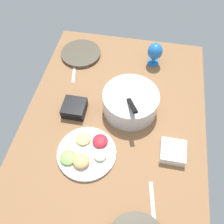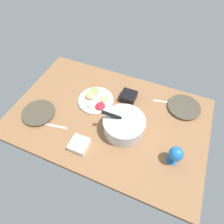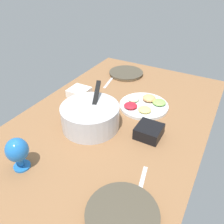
{
  "view_description": "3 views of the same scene",
  "coord_description": "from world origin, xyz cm",
  "px_view_note": "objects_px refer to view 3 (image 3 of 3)",
  "views": [
    {
      "loc": [
        66.56,
        12.22,
        117.09
      ],
      "look_at": [
        -7.64,
        -1.31,
        6.53
      ],
      "focal_mm": 38.59,
      "sensor_mm": 36.0,
      "label": 1
    },
    {
      "loc": [
        -38.42,
        83.64,
        127.48
      ],
      "look_at": [
        -3.15,
        -0.26,
        6.53
      ],
      "focal_mm": 30.4,
      "sensor_mm": 36.0,
      "label": 2
    },
    {
      "loc": [
        -99.53,
        -52.24,
        78.81
      ],
      "look_at": [
        -6.76,
        -0.46,
        6.53
      ],
      "focal_mm": 36.59,
      "sensor_mm": 36.0,
      "label": 3
    }
  ],
  "objects_px": {
    "dinner_plate_left": "(122,214)",
    "dinner_plate_right": "(126,73)",
    "hurricane_glass_blue": "(17,151)",
    "square_bowl_white": "(79,92)",
    "mixing_bowl": "(90,116)",
    "square_bowl_black": "(149,131)",
    "fruit_platter": "(144,104)"
  },
  "relations": [
    {
      "from": "dinner_plate_left",
      "to": "dinner_plate_right",
      "type": "height_order",
      "value": "same"
    },
    {
      "from": "hurricane_glass_blue",
      "to": "square_bowl_white",
      "type": "height_order",
      "value": "hurricane_glass_blue"
    },
    {
      "from": "mixing_bowl",
      "to": "square_bowl_white",
      "type": "xyz_separation_m",
      "value": [
        0.25,
        0.26,
        -0.04
      ]
    },
    {
      "from": "hurricane_glass_blue",
      "to": "square_bowl_black",
      "type": "bearing_deg",
      "value": -41.07
    },
    {
      "from": "dinner_plate_right",
      "to": "dinner_plate_left",
      "type": "bearing_deg",
      "value": -154.4
    },
    {
      "from": "hurricane_glass_blue",
      "to": "square_bowl_black",
      "type": "xyz_separation_m",
      "value": [
        0.48,
        -0.42,
        -0.06
      ]
    },
    {
      "from": "dinner_plate_left",
      "to": "hurricane_glass_blue",
      "type": "bearing_deg",
      "value": 90.92
    },
    {
      "from": "mixing_bowl",
      "to": "dinner_plate_right",
      "type": "bearing_deg",
      "value": 10.31
    },
    {
      "from": "mixing_bowl",
      "to": "square_bowl_black",
      "type": "distance_m",
      "value": 0.33
    },
    {
      "from": "square_bowl_white",
      "to": "dinner_plate_right",
      "type": "bearing_deg",
      "value": -15.98
    },
    {
      "from": "mixing_bowl",
      "to": "fruit_platter",
      "type": "xyz_separation_m",
      "value": [
        0.33,
        -0.18,
        -0.05
      ]
    },
    {
      "from": "hurricane_glass_blue",
      "to": "square_bowl_white",
      "type": "bearing_deg",
      "value": 13.4
    },
    {
      "from": "dinner_plate_right",
      "to": "square_bowl_white",
      "type": "relative_size",
      "value": 2.09
    },
    {
      "from": "dinner_plate_left",
      "to": "hurricane_glass_blue",
      "type": "height_order",
      "value": "hurricane_glass_blue"
    },
    {
      "from": "mixing_bowl",
      "to": "hurricane_glass_blue",
      "type": "height_order",
      "value": "mixing_bowl"
    },
    {
      "from": "dinner_plate_right",
      "to": "square_bowl_black",
      "type": "relative_size",
      "value": 2.09
    },
    {
      "from": "square_bowl_white",
      "to": "mixing_bowl",
      "type": "bearing_deg",
      "value": -133.72
    },
    {
      "from": "fruit_platter",
      "to": "hurricane_glass_blue",
      "type": "height_order",
      "value": "hurricane_glass_blue"
    },
    {
      "from": "dinner_plate_left",
      "to": "fruit_platter",
      "type": "relative_size",
      "value": 0.89
    },
    {
      "from": "dinner_plate_left",
      "to": "fruit_platter",
      "type": "distance_m",
      "value": 0.76
    },
    {
      "from": "dinner_plate_left",
      "to": "square_bowl_white",
      "type": "bearing_deg",
      "value": 45.61
    },
    {
      "from": "hurricane_glass_blue",
      "to": "fruit_platter",
      "type": "bearing_deg",
      "value": -21.33
    },
    {
      "from": "dinner_plate_left",
      "to": "mixing_bowl",
      "type": "relative_size",
      "value": 0.84
    },
    {
      "from": "mixing_bowl",
      "to": "square_bowl_white",
      "type": "height_order",
      "value": "mixing_bowl"
    },
    {
      "from": "mixing_bowl",
      "to": "square_bowl_black",
      "type": "relative_size",
      "value": 2.52
    },
    {
      "from": "dinner_plate_left",
      "to": "square_bowl_black",
      "type": "distance_m",
      "value": 0.48
    },
    {
      "from": "hurricane_glass_blue",
      "to": "dinner_plate_left",
      "type": "bearing_deg",
      "value": -89.08
    },
    {
      "from": "mixing_bowl",
      "to": "square_bowl_black",
      "type": "xyz_separation_m",
      "value": [
        0.08,
        -0.32,
        -0.04
      ]
    },
    {
      "from": "dinner_plate_right",
      "to": "hurricane_glass_blue",
      "type": "xyz_separation_m",
      "value": [
        -1.11,
        -0.02,
        0.09
      ]
    },
    {
      "from": "dinner_plate_left",
      "to": "square_bowl_black",
      "type": "relative_size",
      "value": 2.11
    },
    {
      "from": "fruit_platter",
      "to": "dinner_plate_right",
      "type": "bearing_deg",
      "value": 39.72
    },
    {
      "from": "square_bowl_white",
      "to": "square_bowl_black",
      "type": "bearing_deg",
      "value": -106.75
    }
  ]
}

